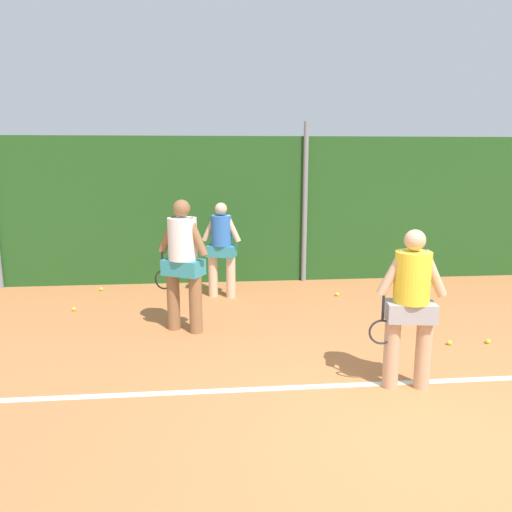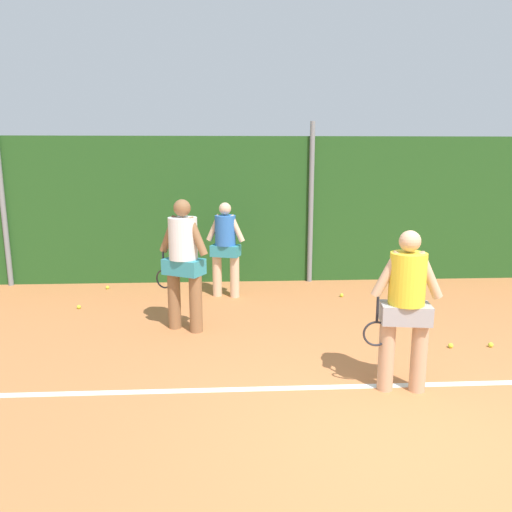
# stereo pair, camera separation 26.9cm
# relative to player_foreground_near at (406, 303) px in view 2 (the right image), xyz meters

# --- Properties ---
(ground_plane) EXTENTS (31.87, 31.87, 0.00)m
(ground_plane) POSITION_rel_player_foreground_near_xyz_m (-0.24, 0.72, -0.99)
(ground_plane) COLOR #C67542
(hedge_fence_backdrop) EXTENTS (20.72, 0.25, 2.90)m
(hedge_fence_backdrop) POSITION_rel_player_foreground_near_xyz_m (-0.24, 4.92, 0.46)
(hedge_fence_backdrop) COLOR #23511E
(hedge_fence_backdrop) RESTS_ON ground_plane
(fence_post_left) EXTENTS (0.10, 0.10, 3.18)m
(fence_post_left) POSITION_rel_player_foreground_near_xyz_m (-6.21, 4.74, 0.60)
(fence_post_left) COLOR gray
(fence_post_left) RESTS_ON ground_plane
(fence_post_center) EXTENTS (0.10, 0.10, 3.18)m
(fence_post_center) POSITION_rel_player_foreground_near_xyz_m (-0.24, 4.74, 0.60)
(fence_post_center) COLOR gray
(fence_post_center) RESTS_ON ground_plane
(court_baseline_paint) EXTENTS (15.14, 0.10, 0.01)m
(court_baseline_paint) POSITION_rel_player_foreground_near_xyz_m (-0.24, 0.09, -0.99)
(court_baseline_paint) COLOR white
(court_baseline_paint) RESTS_ON ground_plane
(player_foreground_near) EXTENTS (0.82, 0.38, 1.77)m
(player_foreground_near) POSITION_rel_player_foreground_near_xyz_m (0.00, 0.00, 0.00)
(player_foreground_near) COLOR tan
(player_foreground_near) RESTS_ON ground_plane
(player_midcourt) EXTENTS (0.80, 0.56, 1.92)m
(player_midcourt) POSITION_rel_player_foreground_near_xyz_m (-2.52, 2.03, 0.09)
(player_midcourt) COLOR #8C603D
(player_midcourt) RESTS_ON ground_plane
(player_backcourt_far) EXTENTS (0.70, 0.43, 1.72)m
(player_backcourt_far) POSITION_rel_player_foreground_near_xyz_m (-1.94, 3.74, -0.03)
(player_backcourt_far) COLOR beige
(player_backcourt_far) RESTS_ON ground_plane
(tennis_ball_1) EXTENTS (0.07, 0.07, 0.07)m
(tennis_ball_1) POSITION_rel_player_foreground_near_xyz_m (-4.41, 3.12, -0.96)
(tennis_ball_1) COLOR #CCDB33
(tennis_ball_1) RESTS_ON ground_plane
(tennis_ball_2) EXTENTS (0.07, 0.07, 0.07)m
(tennis_ball_2) POSITION_rel_player_foreground_near_xyz_m (1.08, 1.13, -0.96)
(tennis_ball_2) COLOR #CCDB33
(tennis_ball_2) RESTS_ON ground_plane
(tennis_ball_3) EXTENTS (0.07, 0.07, 0.07)m
(tennis_ball_3) POSITION_rel_player_foreground_near_xyz_m (0.17, 3.57, -0.96)
(tennis_ball_3) COLOR #CCDB33
(tennis_ball_3) RESTS_ON ground_plane
(tennis_ball_6) EXTENTS (0.07, 0.07, 0.07)m
(tennis_ball_6) POSITION_rel_player_foreground_near_xyz_m (1.63, 1.12, -0.96)
(tennis_ball_6) COLOR #CCDB33
(tennis_ball_6) RESTS_ON ground_plane
(tennis_ball_10) EXTENTS (0.07, 0.07, 0.07)m
(tennis_ball_10) POSITION_rel_player_foreground_near_xyz_m (-4.23, 4.34, -0.96)
(tennis_ball_10) COLOR #CCDB33
(tennis_ball_10) RESTS_ON ground_plane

